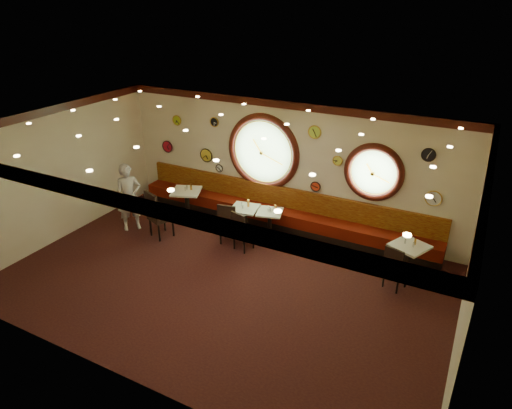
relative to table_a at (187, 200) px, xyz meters
name	(u,v)px	position (x,y,z in m)	size (l,w,h in m)	color
floor	(224,280)	(2.39, -2.08, -0.50)	(9.00, 6.00, 0.00)	black
ceiling	(219,132)	(2.39, -2.08, 2.70)	(9.00, 6.00, 0.02)	gold
wall_back	(285,165)	(2.39, 0.92, 1.10)	(9.00, 0.02, 3.20)	beige
wall_front	(111,293)	(2.39, -5.08, 1.10)	(9.00, 0.02, 3.20)	beige
wall_left	(60,173)	(-2.11, -2.08, 1.10)	(0.02, 6.00, 3.20)	beige
wall_right	(471,271)	(6.89, -2.08, 1.10)	(0.02, 6.00, 3.20)	beige
molding_back	(286,105)	(2.39, 0.87, 2.61)	(9.00, 0.10, 0.18)	#39100A
molding_front	(98,195)	(2.39, -5.03, 2.61)	(9.00, 0.10, 0.18)	#39100A
molding_left	(49,110)	(-2.06, -2.08, 2.61)	(0.10, 6.00, 0.18)	#39100A
molding_right	(489,180)	(6.84, -2.08, 2.61)	(0.10, 6.00, 0.18)	#39100A
banquette_base	(279,223)	(2.39, 0.64, -0.40)	(8.00, 0.55, 0.20)	black
banquette_seat	(279,214)	(2.39, 0.64, -0.15)	(8.00, 0.55, 0.30)	#561007
banquette_back	(283,197)	(2.39, 0.86, 0.25)	(8.00, 0.10, 0.55)	#651308
porthole_left_glass	(263,152)	(1.79, 0.92, 1.35)	(1.66, 1.66, 0.02)	#7AAB66
porthole_left_frame	(263,152)	(1.79, 0.90, 1.35)	(1.98, 1.98, 0.18)	#39100A
porthole_left_ring	(263,152)	(1.79, 0.87, 1.35)	(1.61, 1.61, 0.03)	gold
porthole_right_glass	(374,172)	(4.59, 0.92, 1.30)	(1.10, 1.10, 0.02)	#7AAB66
porthole_right_frame	(374,172)	(4.59, 0.90, 1.30)	(1.38, 1.38, 0.18)	#39100A
porthole_right_ring	(373,173)	(4.59, 0.87, 1.30)	(1.09, 1.09, 0.03)	gold
wall_clock_0	(434,198)	(5.94, 0.88, 0.95)	(0.34, 0.34, 0.03)	white
wall_clock_1	(429,155)	(5.69, 0.88, 1.90)	(0.28, 0.28, 0.03)	black
wall_clock_2	(177,120)	(-0.81, 0.88, 1.85)	(0.26, 0.26, 0.03)	#B4D52A
wall_clock_3	(219,168)	(0.49, 0.88, 0.70)	(0.20, 0.20, 0.03)	white
wall_clock_4	(206,155)	(0.09, 0.88, 1.00)	(0.36, 0.36, 0.03)	gold
wall_clock_5	(315,132)	(3.14, 0.88, 2.05)	(0.30, 0.30, 0.03)	#B7DC44
wall_clock_6	(215,122)	(0.39, 0.88, 1.95)	(0.24, 0.24, 0.03)	black
wall_clock_7	(316,186)	(3.24, 0.88, 0.70)	(0.24, 0.24, 0.03)	red
wall_clock_8	(168,147)	(-1.21, 0.88, 1.05)	(0.32, 0.32, 0.03)	red
wall_clock_9	(338,161)	(3.74, 0.88, 1.45)	(0.22, 0.22, 0.03)	#D4D346
table_a	(187,200)	(0.00, 0.00, 0.00)	(0.93, 0.93, 0.79)	black
table_b	(245,217)	(1.77, -0.06, -0.05)	(0.74, 0.74, 0.70)	black
table_c	(270,220)	(2.37, 0.13, -0.08)	(0.73, 0.73, 0.66)	black
table_d	(408,256)	(5.72, -0.11, -0.03)	(0.89, 0.89, 0.74)	black
chair_a	(156,212)	(-0.01, -1.23, 0.19)	(0.65, 0.65, 0.75)	black
chair_b	(228,221)	(1.69, -0.70, 0.10)	(0.51, 0.51, 0.65)	black
chair_c	(241,229)	(2.11, -0.82, 0.06)	(0.50, 0.50, 0.61)	black
chair_d	(395,265)	(5.57, -0.74, 0.06)	(0.52, 0.52, 0.60)	black
condiment_a_salt	(187,187)	(-0.02, 0.06, 0.35)	(0.04, 0.04, 0.11)	silver
condiment_b_salt	(242,204)	(1.67, -0.01, 0.26)	(0.03, 0.03, 0.10)	silver
condiment_c_salt	(268,208)	(2.32, 0.17, 0.22)	(0.04, 0.04, 0.11)	silver
condiment_d_salt	(405,241)	(5.62, -0.09, 0.29)	(0.04, 0.04, 0.10)	silver
condiment_a_pepper	(185,189)	(-0.01, -0.03, 0.34)	(0.04, 0.04, 0.10)	silver
condiment_b_pepper	(243,207)	(1.76, -0.12, 0.25)	(0.03, 0.03, 0.09)	silver
condiment_c_pepper	(270,209)	(2.38, 0.15, 0.21)	(0.04, 0.04, 0.11)	#BABABE
condiment_d_pepper	(413,245)	(5.80, -0.15, 0.29)	(0.04, 0.04, 0.10)	silver
condiment_a_bottle	(191,187)	(0.09, 0.10, 0.37)	(0.05, 0.05, 0.17)	#C57F2E
condiment_b_bottle	(248,203)	(1.83, 0.04, 0.30)	(0.06, 0.06, 0.18)	orange
condiment_c_bottle	(276,208)	(2.48, 0.22, 0.24)	(0.05, 0.05, 0.16)	orange
condiment_d_bottle	(415,242)	(5.81, -0.05, 0.31)	(0.04, 0.04, 0.14)	gold
waiter	(129,197)	(-0.89, -1.16, 0.37)	(0.63, 0.41, 1.72)	silver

